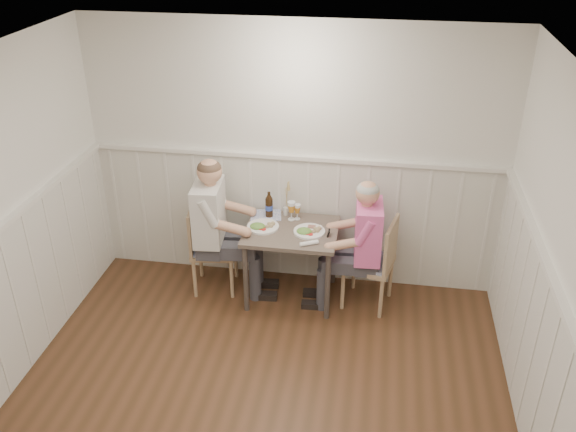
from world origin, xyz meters
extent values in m
cube|color=silver|center=(0.00, 2.25, 1.30)|extent=(4.00, 0.04, 2.60)
cube|color=silver|center=(2.00, 0.00, 1.30)|extent=(0.04, 4.50, 2.60)
cube|color=white|center=(0.00, 0.00, 2.59)|extent=(4.00, 4.50, 0.02)
cube|color=beige|center=(0.00, 2.23, 0.65)|extent=(3.98, 0.03, 1.30)
cube|color=beige|center=(1.99, 0.00, 0.65)|extent=(0.03, 4.48, 1.30)
cube|color=silver|center=(0.00, 2.22, 1.32)|extent=(3.98, 0.06, 0.04)
cube|color=silver|center=(1.97, 0.00, 1.32)|extent=(0.06, 4.48, 0.04)
cube|color=#52493E|center=(0.04, 1.84, 0.73)|extent=(0.87, 0.70, 0.04)
cylinder|color=#3F3833|center=(-0.35, 1.54, 0.35)|extent=(0.05, 0.05, 0.71)
cylinder|color=#3F3833|center=(-0.35, 2.14, 0.35)|extent=(0.05, 0.05, 0.71)
cylinder|color=#3F3833|center=(0.42, 1.54, 0.35)|extent=(0.05, 0.05, 0.71)
cylinder|color=#3F3833|center=(0.42, 2.14, 0.35)|extent=(0.05, 0.05, 0.71)
cube|color=tan|center=(0.77, 1.85, 0.44)|extent=(0.52, 0.52, 0.04)
cube|color=#5565A8|center=(0.77, 1.85, 0.48)|extent=(0.47, 0.47, 0.03)
cube|color=tan|center=(0.96, 1.80, 0.69)|extent=(0.13, 0.43, 0.45)
cylinder|color=tan|center=(0.91, 1.62, 0.21)|extent=(0.04, 0.04, 0.42)
cylinder|color=tan|center=(0.55, 1.71, 0.21)|extent=(0.04, 0.04, 0.42)
cylinder|color=tan|center=(1.00, 1.99, 0.21)|extent=(0.04, 0.04, 0.42)
cylinder|color=tan|center=(0.63, 2.07, 0.21)|extent=(0.04, 0.04, 0.42)
cube|color=tan|center=(-0.73, 1.88, 0.43)|extent=(0.47, 0.47, 0.04)
cube|color=#5565A8|center=(-0.73, 1.88, 0.47)|extent=(0.43, 0.43, 0.03)
cube|color=tan|center=(-0.92, 1.85, 0.68)|extent=(0.08, 0.42, 0.44)
cylinder|color=tan|center=(-0.94, 2.04, 0.21)|extent=(0.04, 0.04, 0.41)
cylinder|color=tan|center=(-0.58, 2.08, 0.21)|extent=(0.04, 0.04, 0.41)
cylinder|color=tan|center=(-0.89, 1.67, 0.21)|extent=(0.04, 0.04, 0.41)
cylinder|color=tan|center=(-0.53, 1.72, 0.21)|extent=(0.04, 0.04, 0.41)
cube|color=#3F3F47|center=(0.73, 1.80, 0.22)|extent=(0.45, 0.41, 0.44)
cube|color=#3F3F47|center=(0.54, 1.79, 0.50)|extent=(0.43, 0.37, 0.13)
cube|color=#ED58A7|center=(0.73, 1.80, 0.82)|extent=(0.26, 0.44, 0.53)
sphere|color=tan|center=(0.73, 1.80, 1.20)|extent=(0.21, 0.21, 0.21)
sphere|color=#A5A5A0|center=(0.73, 1.80, 1.23)|extent=(0.20, 0.20, 0.20)
cube|color=black|center=(0.38, 1.78, 0.83)|extent=(0.02, 0.07, 0.13)
cube|color=#3F3F47|center=(-0.72, 1.80, 0.24)|extent=(0.50, 0.46, 0.47)
cube|color=#3F3F47|center=(-0.51, 1.82, 0.54)|extent=(0.48, 0.42, 0.14)
cube|color=silver|center=(-0.72, 1.80, 0.89)|extent=(0.29, 0.48, 0.58)
sphere|color=tan|center=(-0.72, 1.80, 1.31)|extent=(0.23, 0.23, 0.23)
sphere|color=#4C3828|center=(-0.72, 1.80, 1.34)|extent=(0.22, 0.22, 0.22)
cylinder|color=white|center=(0.21, 1.81, 0.76)|extent=(0.29, 0.29, 0.02)
ellipsoid|color=#3F722D|center=(0.17, 1.78, 0.80)|extent=(0.14, 0.12, 0.05)
sphere|color=tan|center=(0.27, 1.82, 0.79)|extent=(0.04, 0.04, 0.04)
cube|color=#955F4F|center=(0.23, 1.88, 0.78)|extent=(0.09, 0.05, 0.01)
cylinder|color=white|center=(0.29, 1.88, 0.79)|extent=(0.06, 0.06, 0.03)
cylinder|color=white|center=(-0.23, 1.84, 0.76)|extent=(0.30, 0.30, 0.02)
ellipsoid|color=#3F722D|center=(-0.28, 1.80, 0.80)|extent=(0.15, 0.12, 0.06)
sphere|color=tan|center=(-0.17, 1.85, 0.79)|extent=(0.04, 0.04, 0.04)
cylinder|color=silver|center=(0.06, 2.05, 0.75)|extent=(0.06, 0.06, 0.01)
cylinder|color=silver|center=(0.06, 2.05, 0.79)|extent=(0.01, 0.01, 0.07)
cone|color=orange|center=(0.06, 2.05, 0.85)|extent=(0.06, 0.06, 0.06)
cylinder|color=silver|center=(0.06, 2.05, 0.90)|extent=(0.06, 0.06, 0.03)
cylinder|color=silver|center=(0.01, 2.03, 0.75)|extent=(0.07, 0.07, 0.01)
cylinder|color=silver|center=(0.01, 2.03, 0.80)|extent=(0.01, 0.01, 0.09)
cone|color=orange|center=(0.01, 2.03, 0.87)|extent=(0.08, 0.08, 0.07)
cylinder|color=silver|center=(0.01, 2.03, 0.93)|extent=(0.08, 0.08, 0.03)
cylinder|color=black|center=(-0.21, 2.06, 0.85)|extent=(0.07, 0.07, 0.19)
cone|color=black|center=(-0.21, 2.06, 0.96)|extent=(0.07, 0.07, 0.04)
cylinder|color=black|center=(-0.21, 2.06, 1.00)|extent=(0.03, 0.03, 0.03)
cylinder|color=#2C46A2|center=(-0.21, 2.06, 0.85)|extent=(0.07, 0.07, 0.05)
cylinder|color=white|center=(0.24, 1.59, 0.77)|extent=(0.17, 0.11, 0.04)
cylinder|color=silver|center=(-0.06, 2.12, 0.79)|extent=(0.04, 0.04, 0.08)
cylinder|color=tan|center=(-0.06, 2.12, 0.93)|extent=(0.02, 0.02, 0.26)
cone|color=tan|center=(-0.06, 2.12, 1.09)|extent=(0.04, 0.04, 0.09)
cube|color=#5565A8|center=(-0.25, 2.08, 0.75)|extent=(0.34, 0.29, 0.01)
camera|label=1|loc=(0.79, -3.06, 3.56)|focal=38.00mm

